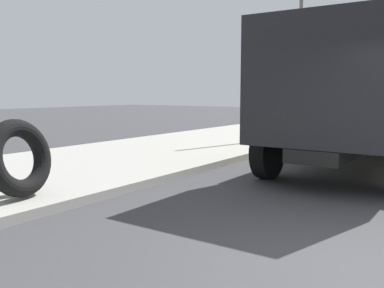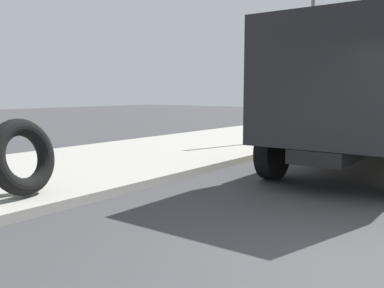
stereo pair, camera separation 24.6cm
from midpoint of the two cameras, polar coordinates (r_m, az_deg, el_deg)
ground_plane at (r=4.46m, az=20.30°, el=-15.92°), size 80.00×80.00×0.00m
loose_tire at (r=6.71m, az=-23.49°, el=-1.76°), size 1.24×0.69×1.20m
dump_truck_yellow at (r=9.94m, az=21.44°, el=6.00°), size 7.01×2.82×3.00m
street_light_pole at (r=15.10m, az=14.03°, el=12.52°), size 0.12×0.12×6.11m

